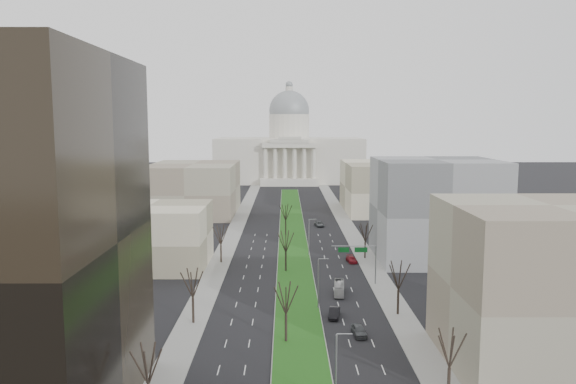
{
  "coord_description": "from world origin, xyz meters",
  "views": [
    {
      "loc": [
        -2.07,
        -40.73,
        32.85
      ],
      "look_at": [
        -1.35,
        115.51,
        13.3
      ],
      "focal_mm": 35.0,
      "sensor_mm": 36.0,
      "label": 1
    }
  ],
  "objects_px": {
    "car_grey_near": "(359,330)",
    "car_black": "(334,313)",
    "box_van": "(339,288)",
    "car_red": "(351,259)",
    "car_grey_far": "(319,224)"
  },
  "relations": [
    {
      "from": "car_black",
      "to": "box_van",
      "type": "distance_m",
      "value": 13.38
    },
    {
      "from": "car_red",
      "to": "car_grey_far",
      "type": "distance_m",
      "value": 46.04
    },
    {
      "from": "car_black",
      "to": "box_van",
      "type": "bearing_deg",
      "value": 90.32
    },
    {
      "from": "car_grey_near",
      "to": "car_black",
      "type": "height_order",
      "value": "car_black"
    },
    {
      "from": "car_red",
      "to": "box_van",
      "type": "xyz_separation_m",
      "value": [
        -5.22,
        -24.25,
        0.39
      ]
    },
    {
      "from": "car_black",
      "to": "car_grey_far",
      "type": "xyz_separation_m",
      "value": [
        2.46,
        83.24,
        -0.08
      ]
    },
    {
      "from": "car_red",
      "to": "box_van",
      "type": "height_order",
      "value": "box_van"
    },
    {
      "from": "car_grey_near",
      "to": "car_black",
      "type": "distance_m",
      "value": 8.73
    },
    {
      "from": "car_black",
      "to": "car_red",
      "type": "xyz_separation_m",
      "value": [
        7.3,
        37.46,
        -0.11
      ]
    },
    {
      "from": "car_grey_near",
      "to": "car_red",
      "type": "distance_m",
      "value": 45.8
    },
    {
      "from": "car_grey_near",
      "to": "box_van",
      "type": "bearing_deg",
      "value": 87.2
    },
    {
      "from": "car_grey_far",
      "to": "car_grey_near",
      "type": "bearing_deg",
      "value": -98.84
    },
    {
      "from": "box_van",
      "to": "car_grey_near",
      "type": "bearing_deg",
      "value": -81.56
    },
    {
      "from": "car_red",
      "to": "box_van",
      "type": "distance_m",
      "value": 24.8
    },
    {
      "from": "car_black",
      "to": "box_van",
      "type": "height_order",
      "value": "box_van"
    }
  ]
}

